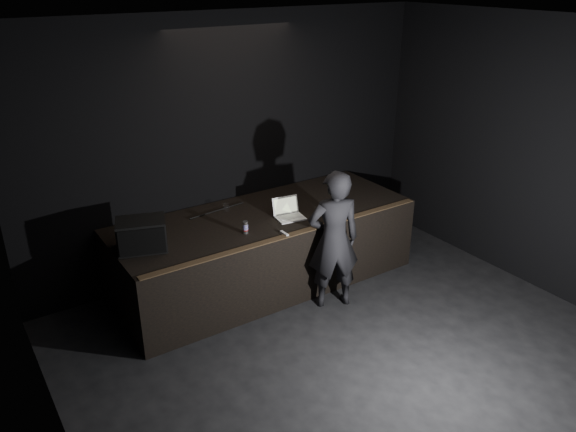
{
  "coord_description": "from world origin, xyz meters",
  "views": [
    {
      "loc": [
        -3.45,
        -3.07,
        3.97
      ],
      "look_at": [
        0.1,
        2.3,
        1.11
      ],
      "focal_mm": 35.0,
      "sensor_mm": 36.0,
      "label": 1
    }
  ],
  "objects_px": {
    "stage_monitor": "(142,235)",
    "laptop": "(288,212)",
    "stage_riser": "(265,248)",
    "person": "(334,240)",
    "beer_can": "(245,227)"
  },
  "relations": [
    {
      "from": "person",
      "to": "beer_can",
      "type": "bearing_deg",
      "value": -12.67
    },
    {
      "from": "stage_monitor",
      "to": "laptop",
      "type": "distance_m",
      "value": 1.91
    },
    {
      "from": "person",
      "to": "stage_riser",
      "type": "bearing_deg",
      "value": -45.48
    },
    {
      "from": "stage_riser",
      "to": "person",
      "type": "distance_m",
      "value": 1.12
    },
    {
      "from": "stage_riser",
      "to": "person",
      "type": "xyz_separation_m",
      "value": [
        0.43,
        -0.95,
        0.4
      ]
    },
    {
      "from": "stage_monitor",
      "to": "person",
      "type": "height_order",
      "value": "person"
    },
    {
      "from": "laptop",
      "to": "beer_can",
      "type": "distance_m",
      "value": 0.72
    },
    {
      "from": "laptop",
      "to": "person",
      "type": "height_order",
      "value": "person"
    },
    {
      "from": "stage_riser",
      "to": "stage_monitor",
      "type": "relative_size",
      "value": 6.24
    },
    {
      "from": "stage_riser",
      "to": "beer_can",
      "type": "relative_size",
      "value": 25.31
    },
    {
      "from": "laptop",
      "to": "stage_riser",
      "type": "bearing_deg",
      "value": 141.8
    },
    {
      "from": "stage_riser",
      "to": "laptop",
      "type": "xyz_separation_m",
      "value": [
        0.23,
        -0.24,
        0.56
      ]
    },
    {
      "from": "beer_can",
      "to": "stage_monitor",
      "type": "bearing_deg",
      "value": 166.82
    },
    {
      "from": "laptop",
      "to": "beer_can",
      "type": "relative_size",
      "value": 2.52
    },
    {
      "from": "stage_monitor",
      "to": "laptop",
      "type": "xyz_separation_m",
      "value": [
        1.9,
        -0.16,
        -0.12
      ]
    }
  ]
}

